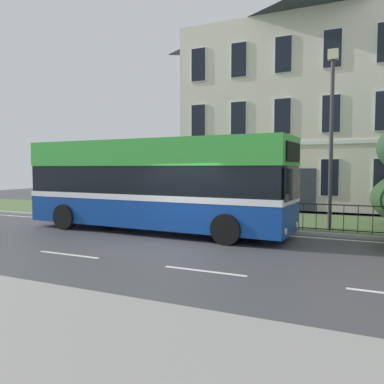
% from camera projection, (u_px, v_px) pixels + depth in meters
% --- Properties ---
extents(ground_plane, '(60.00, 56.00, 0.18)m').
position_uv_depth(ground_plane, '(181.00, 243.00, 12.25)').
color(ground_plane, '#3E3E42').
extents(georgian_townhouse, '(14.71, 8.92, 12.50)m').
position_uv_depth(georgian_townhouse, '(318.00, 101.00, 23.65)').
color(georgian_townhouse, beige).
rests_on(georgian_townhouse, ground_plane).
extents(iron_verge_railing, '(16.37, 0.04, 0.97)m').
position_uv_depth(iron_verge_railing, '(278.00, 215.00, 14.27)').
color(iron_verge_railing, black).
rests_on(iron_verge_railing, ground_plane).
extents(single_decker_bus, '(10.18, 2.88, 3.34)m').
position_uv_depth(single_decker_bus, '(155.00, 184.00, 14.25)').
color(single_decker_bus, navy).
rests_on(single_decker_bus, ground_plane).
extents(street_lamp_post, '(0.36, 0.24, 6.46)m').
position_uv_depth(street_lamp_post, '(332.00, 127.00, 14.03)').
color(street_lamp_post, '#333338').
rests_on(street_lamp_post, ground_plane).
extents(litter_bin, '(0.52, 0.52, 1.03)m').
position_uv_depth(litter_bin, '(210.00, 209.00, 16.03)').
color(litter_bin, '#4C4742').
rests_on(litter_bin, ground_plane).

